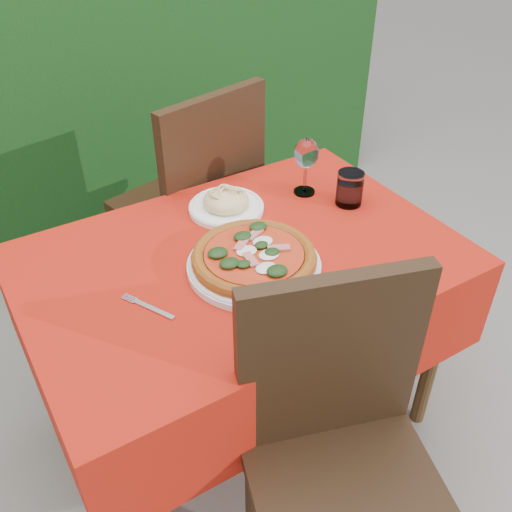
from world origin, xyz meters
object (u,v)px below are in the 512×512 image
chair_far (198,196)px  pizza_plate (254,259)px  wine_glass (306,155)px  chair_near (340,445)px  pasta_plate (226,204)px  water_glass (349,190)px  fork (153,309)px

chair_far → pizza_plate: 0.72m
chair_far → wine_glass: chair_far is taller
chair_near → pizza_plate: (0.06, 0.50, 0.21)m
chair_far → pasta_plate: 0.42m
water_glass → fork: (-0.76, -0.15, -0.05)m
pizza_plate → water_glass: water_glass is taller
wine_glass → water_glass: bearing=-58.6°
pizza_plate → wine_glass: wine_glass is taller
pizza_plate → pasta_plate: pizza_plate is taller
wine_glass → fork: (-0.68, -0.28, -0.14)m
chair_near → wine_glass: chair_near is taller
fork → pasta_plate: bearing=12.3°
chair_far → chair_near: bearing=66.7°
chair_far → water_glass: bearing=105.7°
pizza_plate → pasta_plate: size_ratio=1.69×
pizza_plate → chair_near: bearing=-97.2°
pizza_plate → chair_far: bearing=77.2°
chair_near → fork: chair_near is taller
pizza_plate → pasta_plate: (0.08, 0.31, -0.01)m
chair_far → fork: 0.85m
pasta_plate → water_glass: size_ratio=2.13×
chair_near → pizza_plate: bearing=100.5°
chair_far → wine_glass: 0.55m
pizza_plate → water_glass: 0.47m
water_glass → chair_far: bearing=118.5°
pasta_plate → wine_glass: wine_glass is taller
chair_far → pasta_plate: chair_far is taller
chair_near → wine_glass: bearing=78.4°
chair_near → pizza_plate: chair_near is taller
pizza_plate → water_glass: size_ratio=3.60×
chair_near → pasta_plate: 0.85m
chair_near → fork: bearing=134.9°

